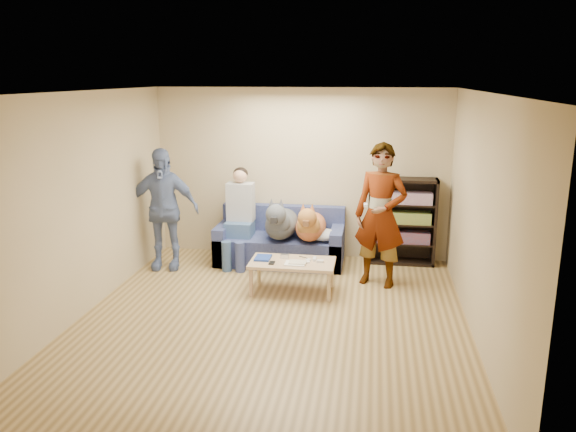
% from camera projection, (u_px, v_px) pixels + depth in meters
% --- Properties ---
extents(ground, '(5.00, 5.00, 0.00)m').
position_uv_depth(ground, '(272.00, 319.00, 6.55)').
color(ground, olive).
rests_on(ground, ground).
extents(ceiling, '(5.00, 5.00, 0.00)m').
position_uv_depth(ceiling, '(271.00, 92.00, 5.92)').
color(ceiling, white).
rests_on(ceiling, ground).
extents(wall_back, '(4.50, 0.00, 4.50)m').
position_uv_depth(wall_back, '(301.00, 174.00, 8.63)').
color(wall_back, tan).
rests_on(wall_back, ground).
extents(wall_front, '(4.50, 0.00, 4.50)m').
position_uv_depth(wall_front, '(206.00, 297.00, 3.84)').
color(wall_front, tan).
rests_on(wall_front, ground).
extents(wall_left, '(0.00, 5.00, 5.00)m').
position_uv_depth(wall_left, '(83.00, 205.00, 6.57)').
color(wall_left, tan).
rests_on(wall_left, ground).
extents(wall_right, '(0.00, 5.00, 5.00)m').
position_uv_depth(wall_right, '(482.00, 219.00, 5.90)').
color(wall_right, tan).
rests_on(wall_right, ground).
extents(blanket, '(0.47, 0.40, 0.16)m').
position_uv_depth(blanket, '(324.00, 235.00, 8.18)').
color(blanket, '#A9AAAE').
rests_on(blanket, sofa).
extents(person_standing_right, '(0.81, 0.66, 1.93)m').
position_uv_depth(person_standing_right, '(381.00, 215.00, 7.44)').
color(person_standing_right, gray).
rests_on(person_standing_right, ground).
extents(person_standing_left, '(1.09, 0.56, 1.78)m').
position_uv_depth(person_standing_left, '(163.00, 209.00, 8.12)').
color(person_standing_left, '#6A77AA').
rests_on(person_standing_left, ground).
extents(held_controller, '(0.05, 0.13, 0.03)m').
position_uv_depth(held_controller, '(365.00, 205.00, 7.23)').
color(held_controller, white).
rests_on(held_controller, person_standing_right).
extents(notebook_blue, '(0.20, 0.26, 0.03)m').
position_uv_depth(notebook_blue, '(263.00, 258.00, 7.40)').
color(notebook_blue, navy).
rests_on(notebook_blue, coffee_table).
extents(papers, '(0.26, 0.20, 0.02)m').
position_uv_depth(papers, '(295.00, 263.00, 7.19)').
color(papers, white).
rests_on(papers, coffee_table).
extents(magazine, '(0.22, 0.17, 0.01)m').
position_uv_depth(magazine, '(298.00, 262.00, 7.20)').
color(magazine, beige).
rests_on(magazine, coffee_table).
extents(camera_silver, '(0.11, 0.06, 0.05)m').
position_uv_depth(camera_silver, '(285.00, 256.00, 7.42)').
color(camera_silver, silver).
rests_on(camera_silver, coffee_table).
extents(controller_a, '(0.04, 0.13, 0.03)m').
position_uv_depth(controller_a, '(315.00, 259.00, 7.35)').
color(controller_a, silver).
rests_on(controller_a, coffee_table).
extents(controller_b, '(0.09, 0.06, 0.03)m').
position_uv_depth(controller_b, '(320.00, 261.00, 7.26)').
color(controller_b, silver).
rests_on(controller_b, coffee_table).
extents(headphone_cup_a, '(0.07, 0.07, 0.02)m').
position_uv_depth(headphone_cup_a, '(307.00, 262.00, 7.24)').
color(headphone_cup_a, white).
rests_on(headphone_cup_a, coffee_table).
extents(headphone_cup_b, '(0.07, 0.07, 0.02)m').
position_uv_depth(headphone_cup_b, '(308.00, 260.00, 7.32)').
color(headphone_cup_b, silver).
rests_on(headphone_cup_b, coffee_table).
extents(pen_orange, '(0.13, 0.06, 0.01)m').
position_uv_depth(pen_orange, '(289.00, 265.00, 7.14)').
color(pen_orange, orange).
rests_on(pen_orange, coffee_table).
extents(pen_black, '(0.13, 0.08, 0.01)m').
position_uv_depth(pen_black, '(303.00, 257.00, 7.45)').
color(pen_black, black).
rests_on(pen_black, coffee_table).
extents(wallet, '(0.07, 0.12, 0.02)m').
position_uv_depth(wallet, '(272.00, 263.00, 7.21)').
color(wallet, black).
rests_on(wallet, coffee_table).
extents(sofa, '(1.90, 0.85, 0.82)m').
position_uv_depth(sofa, '(281.00, 244.00, 8.53)').
color(sofa, '#515B93').
rests_on(sofa, ground).
extents(person_seated, '(0.40, 0.73, 1.47)m').
position_uv_depth(person_seated, '(239.00, 213.00, 8.38)').
color(person_seated, '#426192').
rests_on(person_seated, sofa).
extents(dog_gray, '(0.48, 1.28, 0.69)m').
position_uv_depth(dog_gray, '(281.00, 223.00, 8.23)').
color(dog_gray, '#464A4F').
rests_on(dog_gray, sofa).
extents(dog_tan, '(0.44, 1.18, 0.64)m').
position_uv_depth(dog_tan, '(310.00, 225.00, 8.15)').
color(dog_tan, '#C86B3D').
rests_on(dog_tan, sofa).
extents(coffee_table, '(1.10, 0.60, 0.42)m').
position_uv_depth(coffee_table, '(292.00, 265.00, 7.31)').
color(coffee_table, tan).
rests_on(coffee_table, ground).
extents(bookshelf, '(1.00, 0.34, 1.30)m').
position_uv_depth(bookshelf, '(402.00, 219.00, 8.39)').
color(bookshelf, black).
rests_on(bookshelf, ground).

